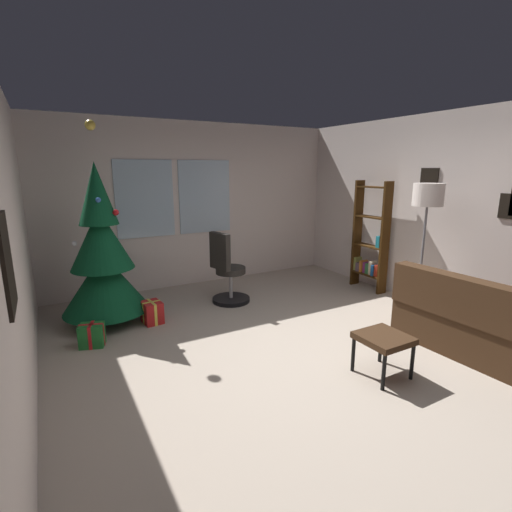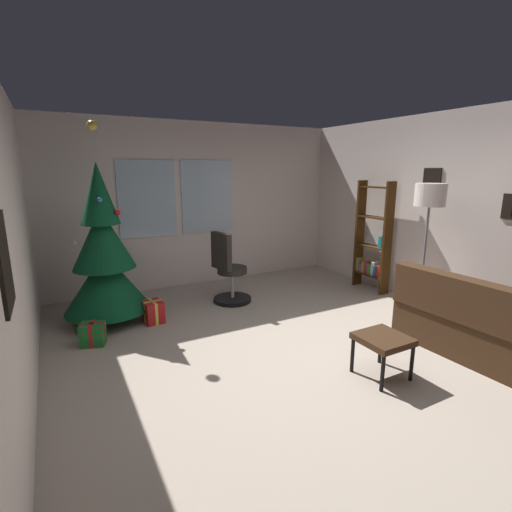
{
  "view_description": "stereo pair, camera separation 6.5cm",
  "coord_description": "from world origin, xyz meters",
  "px_view_note": "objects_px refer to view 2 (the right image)",
  "views": [
    {
      "loc": [
        -2.28,
        -2.89,
        1.94
      ],
      "look_at": [
        -0.28,
        0.66,
        1.0
      ],
      "focal_mm": 26.53,
      "sensor_mm": 36.0,
      "label": 1
    },
    {
      "loc": [
        -2.22,
        -2.92,
        1.94
      ],
      "look_at": [
        -0.28,
        0.66,
        1.0
      ],
      "focal_mm": 26.53,
      "sensor_mm": 36.0,
      "label": 2
    }
  ],
  "objects_px": {
    "footstool": "(383,342)",
    "bookshelf": "(373,244)",
    "couch": "(511,332)",
    "gift_box_green": "(93,334)",
    "holiday_tree": "(104,259)",
    "office_chair": "(229,275)",
    "floor_lamp": "(429,204)",
    "gift_box_red": "(153,312)"
  },
  "relations": [
    {
      "from": "bookshelf",
      "to": "floor_lamp",
      "type": "xyz_separation_m",
      "value": [
        -0.37,
        -1.25,
        0.76
      ]
    },
    {
      "from": "bookshelf",
      "to": "floor_lamp",
      "type": "height_order",
      "value": "floor_lamp"
    },
    {
      "from": "couch",
      "to": "floor_lamp",
      "type": "distance_m",
      "value": 1.7
    },
    {
      "from": "gift_box_green",
      "to": "bookshelf",
      "type": "bearing_deg",
      "value": 0.27
    },
    {
      "from": "footstool",
      "to": "bookshelf",
      "type": "relative_size",
      "value": 0.25
    },
    {
      "from": "gift_box_green",
      "to": "office_chair",
      "type": "bearing_deg",
      "value": 15.83
    },
    {
      "from": "gift_box_red",
      "to": "office_chair",
      "type": "distance_m",
      "value": 1.23
    },
    {
      "from": "office_chair",
      "to": "gift_box_green",
      "type": "bearing_deg",
      "value": -164.17
    },
    {
      "from": "gift_box_green",
      "to": "bookshelf",
      "type": "distance_m",
      "value": 4.29
    },
    {
      "from": "holiday_tree",
      "to": "gift_box_green",
      "type": "height_order",
      "value": "holiday_tree"
    },
    {
      "from": "couch",
      "to": "office_chair",
      "type": "distance_m",
      "value": 3.49
    },
    {
      "from": "footstool",
      "to": "gift_box_green",
      "type": "distance_m",
      "value": 3.11
    },
    {
      "from": "office_chair",
      "to": "floor_lamp",
      "type": "xyz_separation_m",
      "value": [
        1.93,
        -1.78,
        1.09
      ]
    },
    {
      "from": "holiday_tree",
      "to": "bookshelf",
      "type": "bearing_deg",
      "value": -8.98
    },
    {
      "from": "holiday_tree",
      "to": "office_chair",
      "type": "height_order",
      "value": "holiday_tree"
    },
    {
      "from": "holiday_tree",
      "to": "gift_box_red",
      "type": "distance_m",
      "value": 0.91
    },
    {
      "from": "footstool",
      "to": "gift_box_red",
      "type": "xyz_separation_m",
      "value": [
        -1.6,
        2.36,
        -0.21
      ]
    },
    {
      "from": "footstool",
      "to": "gift_box_green",
      "type": "xyz_separation_m",
      "value": [
        -2.36,
        2.03,
        -0.22
      ]
    },
    {
      "from": "couch",
      "to": "floor_lamp",
      "type": "height_order",
      "value": "floor_lamp"
    },
    {
      "from": "gift_box_green",
      "to": "office_chair",
      "type": "relative_size",
      "value": 0.29
    },
    {
      "from": "couch",
      "to": "office_chair",
      "type": "height_order",
      "value": "office_chair"
    },
    {
      "from": "footstool",
      "to": "bookshelf",
      "type": "distance_m",
      "value": 2.82
    },
    {
      "from": "couch",
      "to": "gift_box_green",
      "type": "relative_size",
      "value": 6.2
    },
    {
      "from": "footstool",
      "to": "couch",
      "type": "bearing_deg",
      "value": -15.8
    },
    {
      "from": "floor_lamp",
      "to": "gift_box_red",
      "type": "bearing_deg",
      "value": 153.24
    },
    {
      "from": "floor_lamp",
      "to": "footstool",
      "type": "bearing_deg",
      "value": -152.41
    },
    {
      "from": "couch",
      "to": "bookshelf",
      "type": "distance_m",
      "value": 2.53
    },
    {
      "from": "footstool",
      "to": "floor_lamp",
      "type": "bearing_deg",
      "value": 27.59
    },
    {
      "from": "gift_box_red",
      "to": "office_chair",
      "type": "xyz_separation_m",
      "value": [
        1.18,
        0.21,
        0.28
      ]
    },
    {
      "from": "gift_box_red",
      "to": "floor_lamp",
      "type": "distance_m",
      "value": 3.75
    },
    {
      "from": "gift_box_red",
      "to": "floor_lamp",
      "type": "height_order",
      "value": "floor_lamp"
    },
    {
      "from": "holiday_tree",
      "to": "floor_lamp",
      "type": "relative_size",
      "value": 1.41
    },
    {
      "from": "gift_box_green",
      "to": "bookshelf",
      "type": "height_order",
      "value": "bookshelf"
    },
    {
      "from": "couch",
      "to": "office_chair",
      "type": "relative_size",
      "value": 1.77
    },
    {
      "from": "gift_box_green",
      "to": "couch",
      "type": "bearing_deg",
      "value": -32.78
    },
    {
      "from": "holiday_tree",
      "to": "office_chair",
      "type": "relative_size",
      "value": 2.35
    },
    {
      "from": "couch",
      "to": "footstool",
      "type": "bearing_deg",
      "value": 164.2
    },
    {
      "from": "gift_box_red",
      "to": "office_chair",
      "type": "relative_size",
      "value": 0.28
    },
    {
      "from": "gift_box_red",
      "to": "gift_box_green",
      "type": "height_order",
      "value": "gift_box_red"
    },
    {
      "from": "office_chair",
      "to": "floor_lamp",
      "type": "relative_size",
      "value": 0.6
    },
    {
      "from": "bookshelf",
      "to": "holiday_tree",
      "type": "bearing_deg",
      "value": 171.02
    },
    {
      "from": "footstool",
      "to": "floor_lamp",
      "type": "height_order",
      "value": "floor_lamp"
    }
  ]
}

